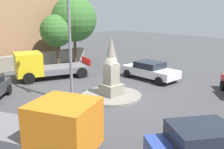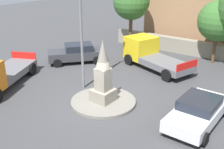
{
  "view_description": "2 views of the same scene",
  "coord_description": "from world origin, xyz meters",
  "px_view_note": "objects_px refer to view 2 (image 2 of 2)",
  "views": [
    {
      "loc": [
        11.05,
        -10.01,
        5.12
      ],
      "look_at": [
        0.41,
        -0.32,
        1.56
      ],
      "focal_mm": 41.0,
      "sensor_mm": 36.0,
      "label": 1
    },
    {
      "loc": [
        10.79,
        8.89,
        7.4
      ],
      "look_at": [
        -0.56,
        0.19,
        1.61
      ],
      "focal_mm": 44.28,
      "sensor_mm": 36.0,
      "label": 2
    }
  ],
  "objects_px": {
    "truck_yellow_passing": "(150,54)",
    "streetlamp": "(80,8)",
    "monument": "(103,75)",
    "car_dark_grey_parked_left": "(77,53)",
    "tree_near_wall": "(218,21)",
    "car_white_approaching": "(198,111)",
    "tree_far_corner": "(131,2)"
  },
  "relations": [
    {
      "from": "streetlamp",
      "to": "car_white_approaching",
      "type": "bearing_deg",
      "value": 92.39
    },
    {
      "from": "tree_near_wall",
      "to": "car_white_approaching",
      "type": "bearing_deg",
      "value": 14.52
    },
    {
      "from": "tree_near_wall",
      "to": "tree_far_corner",
      "type": "xyz_separation_m",
      "value": [
        0.24,
        -7.76,
        0.85
      ]
    },
    {
      "from": "car_white_approaching",
      "to": "car_dark_grey_parked_left",
      "type": "bearing_deg",
      "value": -104.99
    },
    {
      "from": "monument",
      "to": "car_dark_grey_parked_left",
      "type": "xyz_separation_m",
      "value": [
        -4.11,
        -6.06,
        -0.93
      ]
    },
    {
      "from": "monument",
      "to": "car_white_approaching",
      "type": "bearing_deg",
      "value": 102.69
    },
    {
      "from": "tree_far_corner",
      "to": "monument",
      "type": "bearing_deg",
      "value": 26.4
    },
    {
      "from": "streetlamp",
      "to": "car_dark_grey_parked_left",
      "type": "xyz_separation_m",
      "value": [
        -3.28,
        -3.76,
        -4.24
      ]
    },
    {
      "from": "tree_near_wall",
      "to": "monument",
      "type": "bearing_deg",
      "value": -13.76
    },
    {
      "from": "tree_far_corner",
      "to": "streetlamp",
      "type": "bearing_deg",
      "value": 16.64
    },
    {
      "from": "monument",
      "to": "tree_near_wall",
      "type": "relative_size",
      "value": 0.72
    },
    {
      "from": "car_dark_grey_parked_left",
      "to": "streetlamp",
      "type": "bearing_deg",
      "value": 48.84
    },
    {
      "from": "monument",
      "to": "truck_yellow_passing",
      "type": "relative_size",
      "value": 0.59
    },
    {
      "from": "tree_near_wall",
      "to": "tree_far_corner",
      "type": "height_order",
      "value": "tree_far_corner"
    },
    {
      "from": "car_white_approaching",
      "to": "tree_near_wall",
      "type": "distance_m",
      "value": 10.14
    },
    {
      "from": "monument",
      "to": "truck_yellow_passing",
      "type": "height_order",
      "value": "monument"
    },
    {
      "from": "monument",
      "to": "streetlamp",
      "type": "bearing_deg",
      "value": -109.86
    },
    {
      "from": "streetlamp",
      "to": "tree_near_wall",
      "type": "distance_m",
      "value": 11.08
    },
    {
      "from": "streetlamp",
      "to": "tree_far_corner",
      "type": "bearing_deg",
      "value": -163.36
    },
    {
      "from": "truck_yellow_passing",
      "to": "monument",
      "type": "bearing_deg",
      "value": 8.18
    },
    {
      "from": "monument",
      "to": "streetlamp",
      "type": "xyz_separation_m",
      "value": [
        -0.83,
        -2.3,
        3.31
      ]
    },
    {
      "from": "monument",
      "to": "car_dark_grey_parked_left",
      "type": "height_order",
      "value": "monument"
    },
    {
      "from": "streetlamp",
      "to": "tree_near_wall",
      "type": "bearing_deg",
      "value": 153.41
    },
    {
      "from": "tree_near_wall",
      "to": "tree_far_corner",
      "type": "relative_size",
      "value": 0.84
    },
    {
      "from": "truck_yellow_passing",
      "to": "tree_near_wall",
      "type": "relative_size",
      "value": 1.22
    },
    {
      "from": "car_dark_grey_parked_left",
      "to": "truck_yellow_passing",
      "type": "height_order",
      "value": "truck_yellow_passing"
    },
    {
      "from": "car_dark_grey_parked_left",
      "to": "tree_near_wall",
      "type": "relative_size",
      "value": 0.91
    },
    {
      "from": "car_dark_grey_parked_left",
      "to": "tree_far_corner",
      "type": "height_order",
      "value": "tree_far_corner"
    },
    {
      "from": "truck_yellow_passing",
      "to": "streetlamp",
      "type": "bearing_deg",
      "value": -12.41
    },
    {
      "from": "truck_yellow_passing",
      "to": "car_white_approaching",
      "type": "bearing_deg",
      "value": 46.72
    },
    {
      "from": "monument",
      "to": "streetlamp",
      "type": "height_order",
      "value": "streetlamp"
    },
    {
      "from": "car_white_approaching",
      "to": "tree_near_wall",
      "type": "height_order",
      "value": "tree_near_wall"
    }
  ]
}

